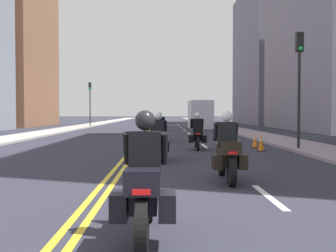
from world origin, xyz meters
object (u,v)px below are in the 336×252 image
(motorcycle_2, at_px, (158,141))
(traffic_cone_0, at_px, (255,141))
(motorcycle_1, at_px, (227,153))
(motorcycle_4, at_px, (160,130))
(traffic_light_far, at_px, (90,96))
(parked_truck, at_px, (200,116))
(motorcycle_0, at_px, (145,188))
(traffic_light_near, at_px, (299,70))
(traffic_cone_2, at_px, (261,142))
(motorcycle_3, at_px, (197,134))

(motorcycle_2, relative_size, traffic_cone_0, 3.26)
(motorcycle_1, bearing_deg, motorcycle_4, 97.17)
(traffic_light_far, bearing_deg, parked_truck, -19.05)
(motorcycle_1, bearing_deg, motorcycle_0, -111.19)
(motorcycle_1, relative_size, traffic_light_near, 0.45)
(motorcycle_1, distance_m, traffic_cone_0, 9.63)
(motorcycle_4, bearing_deg, traffic_light_far, 107.72)
(motorcycle_2, relative_size, parked_truck, 0.33)
(traffic_cone_2, distance_m, traffic_light_far, 32.44)
(motorcycle_1, distance_m, motorcycle_2, 4.65)
(motorcycle_1, bearing_deg, traffic_light_far, 104.53)
(motorcycle_0, distance_m, traffic_cone_0, 14.34)
(motorcycle_1, bearing_deg, parked_truck, 86.11)
(parked_truck, bearing_deg, motorcycle_4, -101.25)
(motorcycle_2, bearing_deg, traffic_cone_0, 50.96)
(motorcycle_0, height_order, motorcycle_1, motorcycle_1)
(motorcycle_3, height_order, traffic_cone_0, motorcycle_3)
(motorcycle_1, height_order, motorcycle_4, motorcycle_1)
(motorcycle_2, distance_m, traffic_cone_0, 6.55)
(motorcycle_1, bearing_deg, motorcycle_2, 110.80)
(motorcycle_2, bearing_deg, parked_truck, 84.79)
(motorcycle_0, distance_m, motorcycle_4, 17.69)
(traffic_cone_0, xyz_separation_m, traffic_light_far, (-12.32, 28.29, 3.08))
(traffic_cone_2, relative_size, parked_truck, 0.11)
(motorcycle_0, xyz_separation_m, motorcycle_4, (0.09, 17.69, 0.01))
(motorcycle_0, bearing_deg, parked_truck, 84.36)
(motorcycle_0, xyz_separation_m, motorcycle_3, (1.73, 12.81, 0.01))
(traffic_cone_0, height_order, traffic_light_near, traffic_light_near)
(motorcycle_3, bearing_deg, motorcycle_1, -88.42)
(motorcycle_1, bearing_deg, traffic_cone_0, 73.82)
(motorcycle_0, height_order, traffic_cone_0, motorcycle_0)
(motorcycle_2, relative_size, motorcycle_4, 1.01)
(motorcycle_0, distance_m, motorcycle_1, 4.73)
(traffic_cone_2, bearing_deg, traffic_light_far, 112.23)
(parked_truck, bearing_deg, motorcycle_1, -94.05)
(motorcycle_0, bearing_deg, traffic_light_far, 101.19)
(motorcycle_4, xyz_separation_m, traffic_cone_2, (4.24, -5.66, -0.29))
(motorcycle_0, height_order, traffic_light_near, traffic_light_near)
(motorcycle_2, xyz_separation_m, motorcycle_4, (0.01, 8.93, 0.01))
(motorcycle_0, distance_m, traffic_light_far, 42.75)
(motorcycle_4, bearing_deg, motorcycle_0, -90.80)
(motorcycle_0, bearing_deg, traffic_cone_0, 72.53)
(motorcycle_0, distance_m, motorcycle_3, 12.93)
(traffic_cone_2, bearing_deg, motorcycle_4, 126.84)
(parked_truck, bearing_deg, traffic_cone_2, -89.47)
(motorcycle_0, distance_m, traffic_cone_2, 12.79)
(motorcycle_2, xyz_separation_m, traffic_cone_0, (4.35, 4.88, -0.32))
(motorcycle_3, height_order, traffic_light_near, traffic_light_near)
(traffic_cone_2, bearing_deg, motorcycle_0, -109.77)
(traffic_light_near, bearing_deg, motorcycle_3, 169.29)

